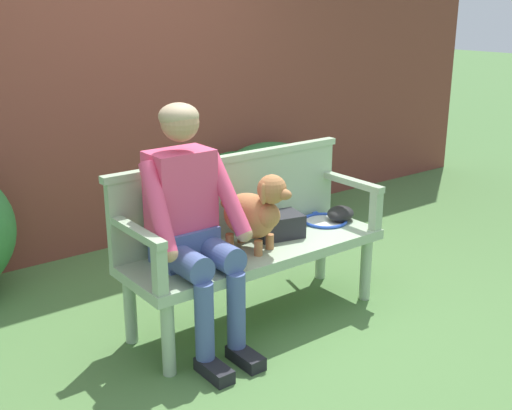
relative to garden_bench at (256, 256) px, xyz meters
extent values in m
plane|color=#4C753D|center=(0.00, 0.00, -0.41)|extent=(40.00, 40.00, 0.00)
cube|color=brown|center=(0.00, 1.78, 0.92)|extent=(8.00, 0.30, 2.66)
ellipsoid|color=#337538|center=(1.21, 1.39, -0.07)|extent=(1.02, 0.81, 0.68)
ellipsoid|color=#286B2D|center=(0.86, 1.43, -0.09)|extent=(0.81, 0.56, 0.65)
cube|color=#9EB793|center=(0.00, 0.00, 0.03)|extent=(1.60, 0.54, 0.06)
cylinder|color=#9EB793|center=(-0.72, -0.21, -0.20)|extent=(0.07, 0.07, 0.41)
cylinder|color=#9EB793|center=(0.72, -0.21, -0.20)|extent=(0.07, 0.07, 0.41)
cylinder|color=#9EB793|center=(-0.72, 0.21, -0.20)|extent=(0.07, 0.07, 0.41)
cylinder|color=#9EB793|center=(0.72, 0.21, -0.20)|extent=(0.07, 0.07, 0.41)
cube|color=#9EB793|center=(0.00, 0.24, 0.29)|extent=(1.60, 0.05, 0.46)
cube|color=#9EB793|center=(0.00, 0.24, 0.54)|extent=(1.64, 0.06, 0.04)
cube|color=#9EB793|center=(-0.76, -0.23, 0.18)|extent=(0.06, 0.06, 0.24)
cube|color=#9EB793|center=(-0.76, 0.00, 0.32)|extent=(0.06, 0.54, 0.04)
cube|color=#9EB793|center=(0.76, -0.23, 0.18)|extent=(0.06, 0.06, 0.24)
cube|color=#9EB793|center=(0.76, 0.00, 0.32)|extent=(0.06, 0.54, 0.04)
cube|color=black|center=(-0.55, -0.37, -0.38)|extent=(0.10, 0.24, 0.07)
cylinder|color=#475B93|center=(-0.55, -0.29, -0.13)|extent=(0.10, 0.10, 0.42)
cylinder|color=#475B93|center=(-0.55, -0.12, 0.14)|extent=(0.15, 0.34, 0.15)
cube|color=black|center=(-0.35, -0.37, -0.38)|extent=(0.10, 0.24, 0.07)
cylinder|color=#475B93|center=(-0.35, -0.29, -0.13)|extent=(0.10, 0.10, 0.42)
cylinder|color=#475B93|center=(-0.35, -0.12, 0.14)|extent=(0.15, 0.34, 0.15)
cube|color=#475B93|center=(-0.45, 0.05, 0.16)|extent=(0.32, 0.24, 0.20)
cube|color=#E04770|center=(-0.45, 0.07, 0.42)|extent=(0.34, 0.22, 0.52)
cylinder|color=#E04770|center=(-0.66, -0.06, 0.44)|extent=(0.14, 0.35, 0.45)
sphere|color=tan|center=(-0.68, -0.19, 0.24)|extent=(0.09, 0.09, 0.09)
cylinder|color=#E04770|center=(-0.24, -0.06, 0.44)|extent=(0.14, 0.35, 0.45)
sphere|color=tan|center=(-0.22, -0.19, 0.24)|extent=(0.09, 0.09, 0.09)
sphere|color=tan|center=(-0.45, 0.05, 0.83)|extent=(0.20, 0.20, 0.20)
ellipsoid|color=tan|center=(-0.45, 0.06, 0.86)|extent=(0.21, 0.21, 0.14)
cylinder|color=#AD7042|center=(-0.08, -0.12, 0.11)|extent=(0.05, 0.05, 0.09)
cylinder|color=#AD7042|center=(0.03, -0.08, 0.11)|extent=(0.05, 0.05, 0.09)
cylinder|color=#AD7042|center=(-0.14, 0.06, 0.11)|extent=(0.05, 0.05, 0.09)
cylinder|color=#AD7042|center=(-0.03, 0.10, 0.11)|extent=(0.05, 0.05, 0.09)
ellipsoid|color=#AD7042|center=(-0.05, -0.01, 0.26)|extent=(0.32, 0.38, 0.26)
sphere|color=#AD7042|center=(-0.02, -0.12, 0.28)|extent=(0.15, 0.15, 0.15)
sphere|color=#AD7042|center=(-0.01, -0.15, 0.44)|extent=(0.16, 0.16, 0.16)
ellipsoid|color=#AD7042|center=(0.02, -0.22, 0.43)|extent=(0.09, 0.11, 0.06)
ellipsoid|color=#AD7042|center=(-0.08, -0.16, 0.43)|extent=(0.06, 0.05, 0.12)
ellipsoid|color=#AD7042|center=(0.06, -0.12, 0.43)|extent=(0.06, 0.05, 0.12)
sphere|color=#AD7042|center=(-0.11, 0.14, 0.31)|extent=(0.08, 0.08, 0.08)
torus|color=blue|center=(0.61, 0.06, 0.07)|extent=(0.36, 0.36, 0.02)
cylinder|color=silver|center=(0.61, 0.06, 0.06)|extent=(0.25, 0.25, 0.00)
cube|color=blue|center=(0.66, 0.22, 0.08)|extent=(0.06, 0.08, 0.02)
cylinder|color=black|center=(0.70, 0.35, 0.08)|extent=(0.09, 0.22, 0.03)
ellipsoid|color=black|center=(0.72, 0.03, 0.11)|extent=(0.28, 0.26, 0.09)
cube|color=#232328|center=(0.20, 0.05, 0.13)|extent=(0.32, 0.26, 0.14)
camera|label=1|loc=(-2.13, -2.77, 1.43)|focal=45.04mm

